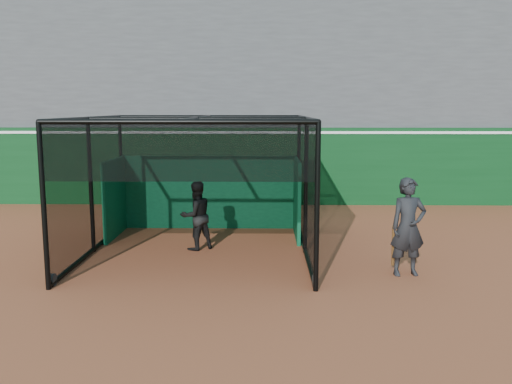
{
  "coord_description": "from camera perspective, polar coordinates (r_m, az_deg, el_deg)",
  "views": [
    {
      "loc": [
        0.74,
        -9.09,
        3.13
      ],
      "look_at": [
        0.56,
        2.0,
        1.4
      ],
      "focal_mm": 38.0,
      "sensor_mm": 36.0,
      "label": 1
    }
  ],
  "objects": [
    {
      "name": "ground",
      "position": [
        9.64,
        -3.57,
        -10.09
      ],
      "size": [
        120.0,
        120.0,
        0.0
      ],
      "primitive_type": "plane",
      "color": "brown",
      "rests_on": "ground"
    },
    {
      "name": "outfield_wall",
      "position": [
        17.7,
        -1.46,
        2.88
      ],
      "size": [
        50.0,
        0.5,
        2.5
      ],
      "color": "#0A3916",
      "rests_on": "ground"
    },
    {
      "name": "grandstand",
      "position": [
        21.42,
        -1.07,
        12.46
      ],
      "size": [
        50.0,
        7.85,
        8.95
      ],
      "color": "#4C4C4F",
      "rests_on": "ground"
    },
    {
      "name": "batting_cage",
      "position": [
        11.74,
        -6.12,
        0.57
      ],
      "size": [
        4.74,
        5.14,
        2.9
      ],
      "color": "black",
      "rests_on": "ground"
    },
    {
      "name": "batter",
      "position": [
        12.07,
        -6.32,
        -2.49
      ],
      "size": [
        0.94,
        0.9,
        1.53
      ],
      "primitive_type": "imported",
      "rotation": [
        0.0,
        0.0,
        3.76
      ],
      "color": "black",
      "rests_on": "ground"
    },
    {
      "name": "on_deck_player",
      "position": [
        10.52,
        15.71,
        -3.57
      ],
      "size": [
        0.73,
        0.54,
        1.85
      ],
      "color": "black",
      "rests_on": "ground"
    }
  ]
}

